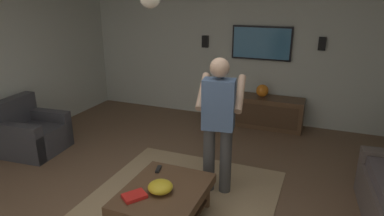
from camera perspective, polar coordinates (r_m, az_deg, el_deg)
ground_plane at (r=3.87m, az=-5.60°, el=-17.70°), size 8.08×8.08×0.00m
wall_back_tv at (r=6.41m, az=8.35°, el=9.84°), size 0.10×6.28×2.66m
area_rug at (r=3.93m, az=-3.24°, el=-16.92°), size 2.65×2.10×0.01m
armchair at (r=5.68m, az=-25.45°, el=-3.98°), size 0.87×0.88×0.82m
coffee_table at (r=3.61m, az=-4.71°, el=-14.87°), size 1.00×0.80×0.40m
media_console at (r=6.26m, az=10.51°, el=-0.44°), size 0.45×1.70×0.55m
tv at (r=6.22m, az=11.63°, el=10.66°), size 0.05×1.06×0.60m
person_standing at (r=3.89m, az=4.49°, el=-1.80°), size 0.59×0.60×1.64m
bowl at (r=3.49m, az=-5.35°, el=-13.10°), size 0.25×0.25×0.11m
remote_white at (r=3.59m, az=-5.91°, el=-12.95°), size 0.16×0.08×0.02m
remote_black at (r=3.90m, az=-5.69°, el=-10.21°), size 0.16×0.08×0.02m
book at (r=3.45m, az=-9.67°, el=-14.41°), size 0.27×0.26×0.04m
vase_round at (r=6.15m, az=11.77°, el=2.89°), size 0.22×0.22×0.22m
wall_speaker_left at (r=6.13m, az=21.08°, el=10.08°), size 0.06×0.12×0.22m
wall_speaker_right at (r=6.51m, az=2.24°, el=11.13°), size 0.06×0.12×0.22m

